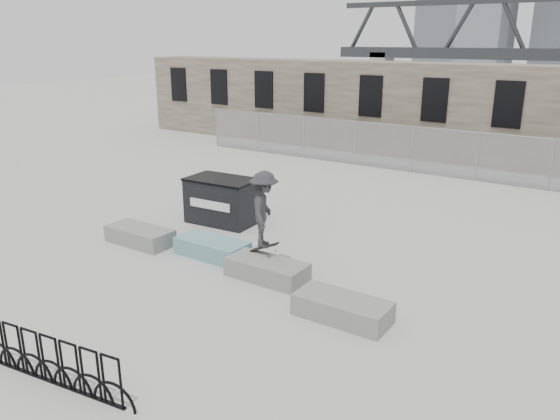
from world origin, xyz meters
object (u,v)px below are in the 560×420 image
object	(u,v)px
bike_rack	(51,361)
planter_far_left	(140,235)
planter_offset	(342,308)
dumpster	(222,200)
planter_center_left	(212,247)
planter_center_right	(267,269)
skateboarder	(264,209)

from	to	relation	value
bike_rack	planter_far_left	bearing A→B (deg)	124.83
planter_offset	dumpster	size ratio (longest dim) A/B	0.89
planter_center_left	planter_center_right	distance (m)	2.07
planter_center_left	skateboarder	distance (m)	2.18
planter_offset	skateboarder	xyz separation A→B (m)	(-2.79, 1.15, 1.36)
dumpster	skateboarder	bearing A→B (deg)	-39.12
planter_center_left	planter_center_right	bearing A→B (deg)	-9.90
planter_offset	skateboarder	distance (m)	3.30
planter_center_left	planter_offset	world-z (taller)	same
skateboarder	bike_rack	bearing A→B (deg)	149.89
planter_offset	skateboarder	bearing A→B (deg)	157.58
planter_center_right	bike_rack	world-z (taller)	bike_rack
dumpster	bike_rack	distance (m)	8.78
dumpster	planter_far_left	bearing A→B (deg)	-108.80
bike_rack	planter_center_left	bearing A→B (deg)	103.89
planter_offset	bike_rack	bearing A→B (deg)	-122.81
dumpster	skateboarder	xyz separation A→B (m)	(3.29, -2.36, 0.89)
planter_center_right	planter_offset	world-z (taller)	same
planter_center_right	skateboarder	bearing A→B (deg)	131.54
planter_far_left	dumpster	size ratio (longest dim) A/B	0.89
bike_rack	skateboarder	bearing A→B (deg)	87.48
planter_far_left	bike_rack	bearing A→B (deg)	-55.17
planter_center_right	planter_offset	distance (m)	2.57
planter_center_left	bike_rack	world-z (taller)	bike_rack
planter_center_left	planter_offset	distance (m)	4.63
planter_offset	dumpster	xyz separation A→B (m)	(-6.08, 3.51, 0.47)
planter_offset	planter_far_left	bearing A→B (deg)	173.88
planter_center_left	skateboarder	bearing A→B (deg)	0.72
planter_center_left	dumpster	size ratio (longest dim) A/B	0.89
planter_center_right	skateboarder	world-z (taller)	skateboarder
planter_far_left	planter_center_right	bearing A→B (deg)	0.50
planter_center_right	planter_offset	xyz separation A→B (m)	(2.45, -0.77, 0.00)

